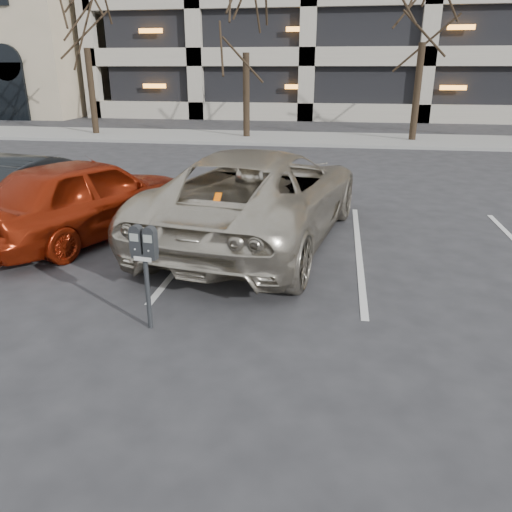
# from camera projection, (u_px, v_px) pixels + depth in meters

# --- Properties ---
(ground) EXTENTS (140.00, 140.00, 0.00)m
(ground) POSITION_uv_depth(u_px,v_px,m) (257.00, 303.00, 6.61)
(ground) COLOR #28282B
(ground) RESTS_ON ground
(sidewalk) EXTENTS (80.00, 4.00, 0.12)m
(sidewalk) POSITION_uv_depth(u_px,v_px,m) (315.00, 139.00, 21.37)
(sidewalk) COLOR gray
(sidewalk) RESTS_ON ground
(stall_lines) EXTENTS (16.90, 5.20, 0.00)m
(stall_lines) POSITION_uv_depth(u_px,v_px,m) (200.00, 241.00, 8.94)
(stall_lines) COLOR silver
(stall_lines) RESTS_ON ground
(parking_meter) EXTENTS (0.33, 0.17, 1.25)m
(parking_meter) POSITION_uv_depth(u_px,v_px,m) (144.00, 253.00, 5.65)
(parking_meter) COLOR black
(parking_meter) RESTS_ON ground
(suv_silver) EXTENTS (3.64, 6.22, 1.63)m
(suv_silver) POSITION_uv_depth(u_px,v_px,m) (259.00, 195.00, 8.82)
(suv_silver) COLOR beige
(suv_silver) RESTS_ON ground
(car_red) EXTENTS (3.37, 4.68, 1.48)m
(car_red) POSITION_uv_depth(u_px,v_px,m) (87.00, 197.00, 8.99)
(car_red) COLOR #99250D
(car_red) RESTS_ON ground
(car_dark) EXTENTS (2.14, 4.20, 1.32)m
(car_dark) POSITION_uv_depth(u_px,v_px,m) (34.00, 186.00, 10.13)
(car_dark) COLOR black
(car_dark) RESTS_ON ground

